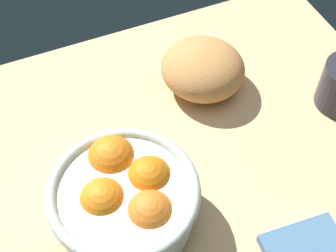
% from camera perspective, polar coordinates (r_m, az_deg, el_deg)
% --- Properties ---
extents(ground_plane, '(0.82, 0.68, 0.03)m').
position_cam_1_polar(ground_plane, '(0.80, 1.71, -5.15)').
color(ground_plane, '#DAB17F').
extents(fruit_bowl, '(0.21, 0.21, 0.10)m').
position_cam_1_polar(fruit_bowl, '(0.69, -4.99, -8.20)').
color(fruit_bowl, silver).
rests_on(fruit_bowl, ground).
extents(bread_loaf, '(0.20, 0.20, 0.08)m').
position_cam_1_polar(bread_loaf, '(0.86, 4.06, 6.68)').
color(bread_loaf, '#C98749').
rests_on(bread_loaf, ground).
extents(napkin_folded, '(0.12, 0.08, 0.02)m').
position_cam_1_polar(napkin_folded, '(0.73, 15.66, -13.62)').
color(napkin_folded, teal).
rests_on(napkin_folded, ground).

